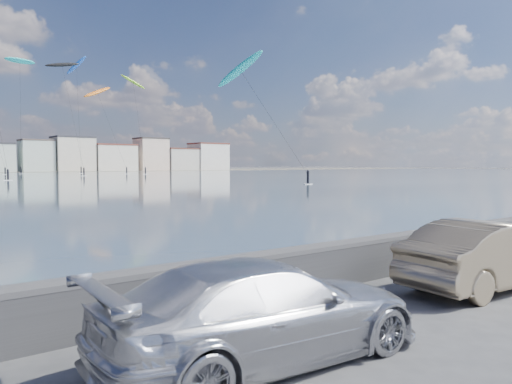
% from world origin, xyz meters
% --- Properties ---
extents(ground, '(700.00, 700.00, 0.00)m').
position_xyz_m(ground, '(0.00, 0.00, 0.00)').
color(ground, '#333335').
rests_on(ground, ground).
extents(seawall, '(400.00, 0.36, 1.08)m').
position_xyz_m(seawall, '(0.00, 2.70, 0.58)').
color(seawall, '#28282B').
rests_on(seawall, ground).
extents(car_silver, '(5.21, 2.33, 1.49)m').
position_xyz_m(car_silver, '(-1.73, 0.26, 0.74)').
color(car_silver, silver).
rests_on(car_silver, ground).
extents(car_champagne, '(4.89, 2.05, 1.57)m').
position_xyz_m(car_champagne, '(4.99, 0.41, 0.79)').
color(car_champagne, tan).
rests_on(car_champagne, ground).
extents(kitesurfer_0, '(9.56, 11.09, 33.93)m').
position_xyz_m(kitesurfer_0, '(29.14, 154.05, 32.55)').
color(kitesurfer_0, '#19BFBF').
rests_on(kitesurfer_0, ground).
extents(kitesurfer_1, '(7.20, 15.52, 19.80)m').
position_xyz_m(kitesurfer_1, '(37.98, 55.84, 16.77)').
color(kitesurfer_1, '#19BFBF').
rests_on(kitesurfer_1, ground).
extents(kitesurfer_3, '(10.19, 16.86, 26.24)m').
position_xyz_m(kitesurfer_3, '(46.69, 139.32, 23.55)').
color(kitesurfer_3, orange).
rests_on(kitesurfer_3, ground).
extents(kitesurfer_6, '(6.72, 15.86, 36.14)m').
position_xyz_m(kitesurfer_6, '(44.61, 151.18, 32.62)').
color(kitesurfer_6, blue).
rests_on(kitesurfer_6, ground).
extents(kitesurfer_10, '(7.89, 15.46, 29.14)m').
position_xyz_m(kitesurfer_10, '(55.23, 133.47, 26.33)').
color(kitesurfer_10, '#8CD826').
rests_on(kitesurfer_10, ground).
extents(kitesurfer_11, '(8.42, 17.04, 28.88)m').
position_xyz_m(kitesurfer_11, '(32.50, 124.73, 27.24)').
color(kitesurfer_11, black).
rests_on(kitesurfer_11, ground).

